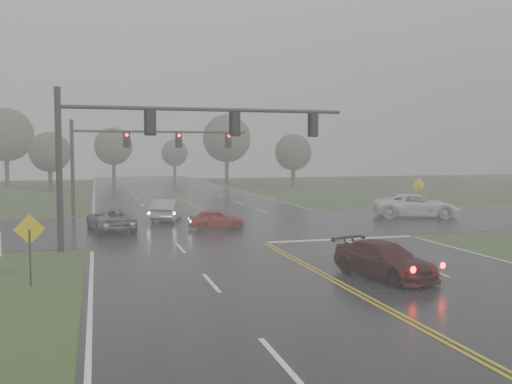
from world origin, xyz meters
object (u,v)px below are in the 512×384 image
object	(u,v)px
car_grey	(111,231)
pickup_white	(416,218)
signal_gantry_near	(154,137)
signal_gantry_far	(129,148)
sedan_red	(216,229)
sedan_silver	(167,221)
sedan_maroon	(384,278)

from	to	relation	value
car_grey	pickup_white	bearing A→B (deg)	172.95
pickup_white	signal_gantry_near	bearing A→B (deg)	131.84
pickup_white	signal_gantry_near	xyz separation A→B (m)	(-19.83, -8.19, 5.57)
car_grey	pickup_white	size ratio (longest dim) A/B	0.80
car_grey	signal_gantry_far	size ratio (longest dim) A/B	0.37
sedan_red	pickup_white	xyz separation A→B (m)	(15.46, 2.18, 0.00)
pickup_white	sedan_silver	bearing A→B (deg)	100.12
sedan_silver	car_grey	size ratio (longest dim) A/B	0.93
pickup_white	signal_gantry_far	xyz separation A→B (m)	(-20.15, 7.91, 5.12)
signal_gantry_near	signal_gantry_far	world-z (taller)	signal_gantry_near
sedan_silver	signal_gantry_near	world-z (taller)	signal_gantry_near
car_grey	signal_gantry_far	bearing A→B (deg)	-110.86
sedan_silver	signal_gantry_far	size ratio (longest dim) A/B	0.34
sedan_maroon	car_grey	size ratio (longest dim) A/B	0.93
signal_gantry_near	signal_gantry_far	bearing A→B (deg)	91.14
car_grey	pickup_white	distance (m)	21.89
sedan_maroon	signal_gantry_far	xyz separation A→B (m)	(-8.06, 25.50, 5.12)
car_grey	pickup_white	world-z (taller)	pickup_white
sedan_maroon	signal_gantry_far	world-z (taller)	signal_gantry_far
sedan_red	car_grey	world-z (taller)	car_grey
sedan_maroon	car_grey	distance (m)	19.01
sedan_silver	car_grey	bearing A→B (deg)	63.49
car_grey	sedan_maroon	bearing A→B (deg)	110.51
sedan_red	car_grey	xyz separation A→B (m)	(-6.40, 0.91, 0.00)
sedan_silver	pickup_white	size ratio (longest dim) A/B	0.74
pickup_white	sedan_red	bearing A→B (deg)	117.44
sedan_maroon	signal_gantry_near	distance (m)	13.39
sedan_maroon	sedan_red	distance (m)	15.77
sedan_silver	car_grey	distance (m)	5.76
pickup_white	signal_gantry_far	world-z (taller)	signal_gantry_far
car_grey	signal_gantry_near	distance (m)	9.11
sedan_maroon	signal_gantry_near	world-z (taller)	signal_gantry_near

